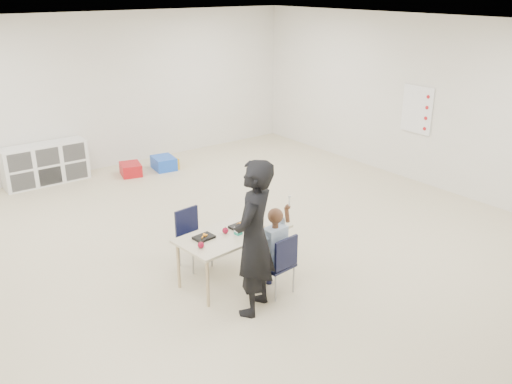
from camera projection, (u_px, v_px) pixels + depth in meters
room at (249, 151)px, 6.41m from camera, size 9.00×9.02×2.80m
table at (234, 255)px, 6.29m from camera, size 1.36×0.78×0.60m
chair_near at (276, 263)px, 5.99m from camera, size 0.38×0.36×0.72m
chair_far at (195, 239)px, 6.55m from camera, size 0.38×0.36×0.72m
child at (276, 247)px, 5.91m from camera, size 0.52×0.52×1.13m
lunch_tray_near at (239, 226)px, 6.29m from camera, size 0.23×0.18×0.03m
lunch_tray_far at (204, 237)px, 6.02m from camera, size 0.23×0.18×0.03m
milk_carton at (238, 231)px, 6.10m from camera, size 0.08×0.08×0.10m
bread_roll at (258, 224)px, 6.30m from camera, size 0.09×0.09×0.07m
apple_near at (225, 231)px, 6.14m from camera, size 0.07×0.07×0.07m
apple_far at (201, 245)px, 5.80m from camera, size 0.07×0.07×0.07m
cubby_shelf at (45, 164)px, 9.30m from camera, size 1.40×0.40×0.70m
rules_poster at (417, 110)px, 9.16m from camera, size 0.02×0.60×0.80m
adult at (254, 238)px, 5.49m from camera, size 0.73×0.66×1.68m
bin_red at (131, 169)px, 9.77m from camera, size 0.44×0.51×0.21m
bin_yellow at (166, 163)px, 10.12m from camera, size 0.34×0.43×0.21m
bin_blue at (164, 163)px, 10.08m from camera, size 0.43×0.52×0.23m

